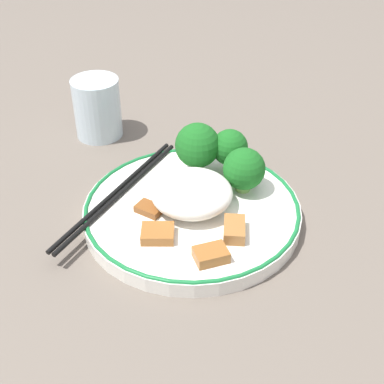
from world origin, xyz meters
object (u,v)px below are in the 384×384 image
(broccoli_back_center, at_px, (230,148))
(drinking_glass, at_px, (97,108))
(broccoli_back_left, at_px, (244,169))
(broccoli_back_right, at_px, (197,146))
(chopsticks, at_px, (118,193))
(plate, at_px, (192,211))

(broccoli_back_center, xyz_separation_m, drinking_glass, (-0.15, 0.16, -0.01))
(broccoli_back_left, height_order, drinking_glass, drinking_glass)
(broccoli_back_right, height_order, chopsticks, broccoli_back_right)
(broccoli_back_right, distance_m, chopsticks, 0.11)
(broccoli_back_left, bearing_deg, chopsticks, 171.76)
(broccoli_back_left, distance_m, chopsticks, 0.15)
(plate, xyz_separation_m, broccoli_back_center, (0.06, 0.06, 0.04))
(plate, relative_size, broccoli_back_right, 3.81)
(broccoli_back_left, relative_size, chopsticks, 0.29)
(broccoli_back_left, height_order, broccoli_back_center, broccoli_back_center)
(broccoli_back_left, distance_m, broccoli_back_center, 0.04)
(plate, bearing_deg, broccoli_back_right, 72.41)
(broccoli_back_left, xyz_separation_m, broccoli_back_right, (-0.04, 0.05, 0.01))
(chopsticks, relative_size, drinking_glass, 2.23)
(plate, relative_size, broccoli_back_left, 4.58)
(plate, bearing_deg, broccoli_back_left, 15.88)
(chopsticks, bearing_deg, drinking_glass, 92.88)
(broccoli_back_center, distance_m, chopsticks, 0.15)
(chopsticks, xyz_separation_m, drinking_glass, (-0.01, 0.18, 0.02))
(drinking_glass, bearing_deg, broccoli_back_center, -46.20)
(plate, xyz_separation_m, broccoli_back_right, (0.02, 0.07, 0.04))
(broccoli_back_center, xyz_separation_m, chopsticks, (-0.14, -0.02, -0.03))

